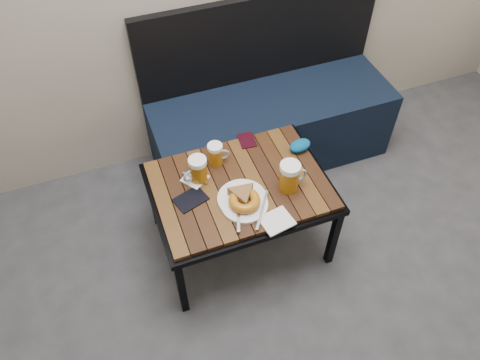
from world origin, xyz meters
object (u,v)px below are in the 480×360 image
object	(u,v)px
plate_pie	(242,196)
bench	(270,120)
passport_navy	(191,199)
beer_mug_centre	(216,154)
plate_bagel	(244,202)
cafe_table	(240,190)
beer_mug_left	(198,170)
beer_mug_right	(290,176)
passport_burgundy	(247,140)
knit_pouch	(300,146)

from	to	relation	value
plate_pie	bench	bearing A→B (deg)	57.32
plate_pie	passport_navy	world-z (taller)	plate_pie
beer_mug_centre	plate_bagel	xyz separation A→B (m)	(0.04, -0.30, -0.03)
cafe_table	passport_navy	size ratio (longest dim) A/B	5.89
beer_mug_left	beer_mug_right	world-z (taller)	beer_mug_right
beer_mug_centre	plate_pie	bearing A→B (deg)	-74.54
beer_mug_centre	passport_burgundy	xyz separation A→B (m)	(0.20, 0.09, -0.06)
cafe_table	bench	bearing A→B (deg)	54.81
beer_mug_right	passport_burgundy	world-z (taller)	beer_mug_right
plate_pie	passport_burgundy	world-z (taller)	plate_pie
beer_mug_right	passport_navy	world-z (taller)	beer_mug_right
bench	cafe_table	bearing A→B (deg)	-125.19
cafe_table	beer_mug_right	size ratio (longest dim) A/B	5.52
cafe_table	passport_navy	bearing A→B (deg)	-177.54
plate_pie	passport_navy	xyz separation A→B (m)	(-0.22, 0.08, -0.02)
beer_mug_left	knit_pouch	bearing A→B (deg)	166.72
bench	plate_pie	size ratio (longest dim) A/B	6.15
cafe_table	beer_mug_left	size ratio (longest dim) A/B	6.16
plate_bagel	passport_burgundy	bearing A→B (deg)	67.53
beer_mug_left	plate_pie	distance (m)	0.24
plate_pie	knit_pouch	distance (m)	0.43
bench	plate_bagel	bearing A→B (deg)	-121.50
cafe_table	knit_pouch	xyz separation A→B (m)	(0.36, 0.11, 0.07)
beer_mug_right	passport_navy	xyz separation A→B (m)	(-0.45, 0.09, -0.07)
beer_mug_right	knit_pouch	bearing A→B (deg)	52.17
beer_mug_left	passport_burgundy	bearing A→B (deg)	-166.78
passport_burgundy	beer_mug_left	bearing A→B (deg)	-146.98
bench	beer_mug_right	xyz separation A→B (m)	(-0.19, -0.66, 0.28)
beer_mug_left	knit_pouch	xyz separation A→B (m)	(0.53, 0.02, -0.04)
beer_mug_right	cafe_table	bearing A→B (deg)	153.46
plate_bagel	passport_navy	bearing A→B (deg)	151.92
knit_pouch	passport_navy	bearing A→B (deg)	-168.67
knit_pouch	plate_bagel	bearing A→B (deg)	-148.36
beer_mug_left	plate_pie	xyz separation A→B (m)	(0.15, -0.19, -0.04)
beer_mug_centre	beer_mug_right	world-z (taller)	beer_mug_right
cafe_table	beer_mug_left	xyz separation A→B (m)	(-0.17, 0.09, 0.11)
beer_mug_right	passport_navy	size ratio (longest dim) A/B	1.07
passport_navy	knit_pouch	size ratio (longest dim) A/B	1.22
plate_bagel	knit_pouch	size ratio (longest dim) A/B	2.27
bench	knit_pouch	size ratio (longest dim) A/B	11.95
beer_mug_centre	cafe_table	bearing A→B (deg)	-62.94
beer_mug_left	plate_bagel	xyz separation A→B (m)	(0.15, -0.22, -0.04)
cafe_table	knit_pouch	bearing A→B (deg)	17.07
plate_bagel	beer_mug_centre	bearing A→B (deg)	96.74
plate_bagel	plate_pie	bearing A→B (deg)	86.57
passport_burgundy	beer_mug_right	bearing A→B (deg)	-73.93
plate_pie	plate_bagel	distance (m)	0.03
beer_mug_left	plate_bagel	world-z (taller)	beer_mug_left
plate_pie	passport_navy	size ratio (longest dim) A/B	1.60
beer_mug_left	plate_pie	world-z (taller)	beer_mug_left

